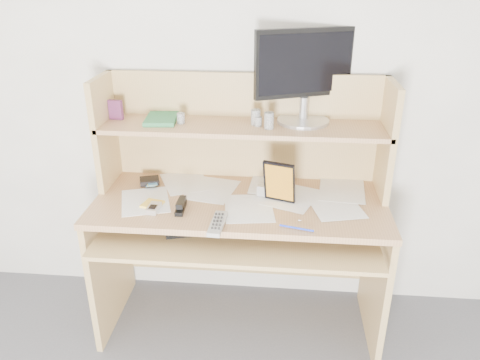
# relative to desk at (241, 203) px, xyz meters

# --- Properties ---
(back_wall) EXTENTS (3.60, 0.04, 2.50)m
(back_wall) POSITION_rel_desk_xyz_m (0.00, 0.24, 0.56)
(back_wall) COLOR silver
(back_wall) RESTS_ON floor
(desk) EXTENTS (1.40, 0.70, 1.30)m
(desk) POSITION_rel_desk_xyz_m (0.00, 0.00, 0.00)
(desk) COLOR tan
(desk) RESTS_ON floor
(paper_clutter) EXTENTS (1.32, 0.54, 0.01)m
(paper_clutter) POSITION_rel_desk_xyz_m (0.00, -0.08, 0.06)
(paper_clutter) COLOR white
(paper_clutter) RESTS_ON desk
(keyboard) EXTENTS (0.47, 0.28, 0.03)m
(keyboard) POSITION_rel_desk_xyz_m (-0.13, -0.16, -0.03)
(keyboard) COLOR black
(keyboard) RESTS_ON desk
(tv_remote) EXTENTS (0.07, 0.20, 0.02)m
(tv_remote) POSITION_rel_desk_xyz_m (-0.07, -0.34, 0.07)
(tv_remote) COLOR #9D9D98
(tv_remote) RESTS_ON paper_clutter
(flip_phone) EXTENTS (0.06, 0.10, 0.02)m
(flip_phone) POSITION_rel_desk_xyz_m (-0.38, -0.22, 0.07)
(flip_phone) COLOR silver
(flip_phone) RESTS_ON paper_clutter
(stapler) EXTENTS (0.04, 0.14, 0.04)m
(stapler) POSITION_rel_desk_xyz_m (-0.26, -0.20, 0.08)
(stapler) COLOR black
(stapler) RESTS_ON paper_clutter
(wallet) EXTENTS (0.12, 0.10, 0.02)m
(wallet) POSITION_rel_desk_xyz_m (-0.48, 0.06, 0.07)
(wallet) COLOR black
(wallet) RESTS_ON paper_clutter
(sticky_note_pad) EXTENTS (0.11, 0.11, 0.01)m
(sticky_note_pad) POSITION_rel_desk_xyz_m (-0.40, -0.17, 0.06)
(sticky_note_pad) COLOR yellow
(sticky_note_pad) RESTS_ON desk
(digital_camera) EXTENTS (0.09, 0.04, 0.05)m
(digital_camera) POSITION_rel_desk_xyz_m (0.12, -0.03, 0.09)
(digital_camera) COLOR #A9AAAC
(digital_camera) RESTS_ON paper_clutter
(game_case) EXTENTS (0.15, 0.06, 0.21)m
(game_case) POSITION_rel_desk_xyz_m (0.19, -0.09, 0.17)
(game_case) COLOR black
(game_case) RESTS_ON paper_clutter
(blue_pen) EXTENTS (0.15, 0.05, 0.01)m
(blue_pen) POSITION_rel_desk_xyz_m (0.27, -0.34, 0.07)
(blue_pen) COLOR blue
(blue_pen) RESTS_ON paper_clutter
(card_box) EXTENTS (0.07, 0.03, 0.10)m
(card_box) POSITION_rel_desk_xyz_m (-0.63, 0.10, 0.43)
(card_box) COLOR maroon
(card_box) RESTS_ON desk
(shelf_book) EXTENTS (0.16, 0.22, 0.02)m
(shelf_book) POSITION_rel_desk_xyz_m (-0.40, 0.09, 0.40)
(shelf_book) COLOR #2D713E
(shelf_book) RESTS_ON desk
(chip_stack_a) EXTENTS (0.04, 0.04, 0.05)m
(chip_stack_a) POSITION_rel_desk_xyz_m (-0.30, 0.06, 0.41)
(chip_stack_a) COLOR black
(chip_stack_a) RESTS_ON desk
(chip_stack_b) EXTENTS (0.05, 0.05, 0.07)m
(chip_stack_b) POSITION_rel_desk_xyz_m (0.06, 0.08, 0.42)
(chip_stack_b) COLOR silver
(chip_stack_b) RESTS_ON desk
(chip_stack_c) EXTENTS (0.04, 0.04, 0.05)m
(chip_stack_c) POSITION_rel_desk_xyz_m (0.07, 0.06, 0.41)
(chip_stack_c) COLOR black
(chip_stack_c) RESTS_ON desk
(chip_stack_d) EXTENTS (0.05, 0.05, 0.08)m
(chip_stack_d) POSITION_rel_desk_xyz_m (0.13, 0.02, 0.43)
(chip_stack_d) COLOR silver
(chip_stack_d) RESTS_ON desk
(monitor) EXTENTS (0.48, 0.27, 0.44)m
(monitor) POSITION_rel_desk_xyz_m (0.29, 0.16, 0.62)
(monitor) COLOR #BABABF
(monitor) RESTS_ON desk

